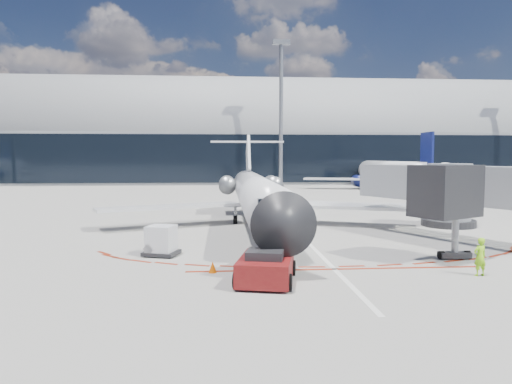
{
  "coord_description": "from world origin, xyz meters",
  "views": [
    {
      "loc": [
        -5.24,
        -32.38,
        5.3
      ],
      "look_at": [
        -2.95,
        -0.89,
        2.87
      ],
      "focal_mm": 32.0,
      "sensor_mm": 36.0,
      "label": 1
    }
  ],
  "objects": [
    {
      "name": "ramp_worker",
      "position": [
        6.18,
        -13.13,
        0.86
      ],
      "size": [
        0.7,
        0.53,
        1.73
      ],
      "primitive_type": "imported",
      "rotation": [
        0.0,
        0.0,
        3.35
      ],
      "color": "#92E518",
      "rests_on": "ground"
    },
    {
      "name": "apron_centerline",
      "position": [
        0.0,
        2.0,
        0.01
      ],
      "size": [
        0.25,
        40.0,
        0.01
      ],
      "primitive_type": "cube",
      "color": "silver",
      "rests_on": "ground"
    },
    {
      "name": "bg_airliner_1",
      "position": [
        22.38,
        42.03,
        5.4
      ],
      "size": [
        33.41,
        35.37,
        10.81
      ],
      "primitive_type": null,
      "color": "silver",
      "rests_on": "ground"
    },
    {
      "name": "safety_cone_right",
      "position": [
        -3.54,
        -9.15,
        0.28
      ],
      "size": [
        0.4,
        0.4,
        0.56
      ],
      "primitive_type": "cone",
      "color": "#E25A04",
      "rests_on": "ground"
    },
    {
      "name": "uld_container",
      "position": [
        -8.57,
        -7.87,
        0.8
      ],
      "size": [
        2.08,
        1.91,
        1.62
      ],
      "rotation": [
        0.0,
        0.0,
        -0.29
      ],
      "color": "black",
      "rests_on": "ground"
    },
    {
      "name": "safety_cone_left",
      "position": [
        -5.73,
        -11.72,
        0.26
      ],
      "size": [
        0.38,
        0.38,
        0.52
      ],
      "primitive_type": "cone",
      "color": "#E25A04",
      "rests_on": "ground"
    },
    {
      "name": "terminal_building",
      "position": [
        0.0,
        64.97,
        8.52
      ],
      "size": [
        150.0,
        24.15,
        24.0
      ],
      "color": "gray",
      "rests_on": "ground"
    },
    {
      "name": "apron_stop_bar",
      "position": [
        0.0,
        -11.5,
        0.01
      ],
      "size": [
        14.0,
        0.25,
        0.01
      ],
      "primitive_type": "cube",
      "color": "maroon",
      "rests_on": "ground"
    },
    {
      "name": "ground",
      "position": [
        0.0,
        0.0,
        0.0
      ],
      "size": [
        260.0,
        260.0,
        0.0
      ],
      "primitive_type": "plane",
      "color": "slate",
      "rests_on": "ground"
    },
    {
      "name": "regional_jet",
      "position": [
        -2.7,
        2.15,
        2.5
      ],
      "size": [
        24.26,
        29.92,
        7.49
      ],
      "color": "silver",
      "rests_on": "ground"
    },
    {
      "name": "light_mast_centre",
      "position": [
        5.0,
        48.0,
        12.5
      ],
      "size": [
        0.7,
        0.7,
        25.0
      ],
      "primitive_type": "cylinder",
      "color": "gray",
      "rests_on": "ground"
    },
    {
      "name": "jet_bridge",
      "position": [
        9.79,
        -3.01,
        3.01
      ],
      "size": [
        10.03,
        15.2,
        4.9
      ],
      "color": "gray",
      "rests_on": "ground"
    },
    {
      "name": "pushback_tug",
      "position": [
        -3.44,
        -13.43,
        0.63
      ],
      "size": [
        2.95,
        5.62,
        1.43
      ],
      "rotation": [
        0.0,
        0.0,
        -0.22
      ],
      "color": "#5D0D0F",
      "rests_on": "ground"
    }
  ]
}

